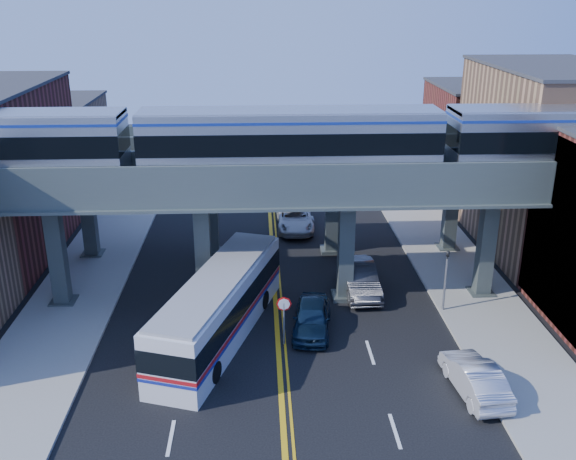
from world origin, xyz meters
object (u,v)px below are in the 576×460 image
object	(u,v)px
car_lane_b	(359,278)
car_lane_d	(294,210)
transit_bus	(219,307)
car_lane_a	(312,317)
transit_train	(290,140)
traffic_signal	(446,274)
stop_sign	(284,313)
car_parked_curb	(475,378)
car_lane_c	(295,219)

from	to	relation	value
car_lane_b	car_lane_d	size ratio (longest dim) A/B	0.90
transit_bus	car_lane_a	xyz separation A→B (m)	(4.74, 0.27, -0.86)
transit_train	traffic_signal	size ratio (longest dim) A/B	11.85
car_lane_b	transit_train	bearing A→B (deg)	-171.77
stop_sign	car_lane_b	bearing A→B (deg)	51.04
stop_sign	traffic_signal	xyz separation A→B (m)	(8.90, 3.00, 0.54)
stop_sign	car_parked_curb	distance (m)	9.42
car_lane_a	car_parked_curb	xyz separation A→B (m)	(6.70, -5.78, -0.03)
transit_train	traffic_signal	world-z (taller)	transit_train
transit_train	car_lane_d	distance (m)	15.82
traffic_signal	car_lane_c	bearing A→B (deg)	118.61
stop_sign	transit_bus	distance (m)	3.39
transit_train	car_parked_curb	world-z (taller)	transit_train
stop_sign	transit_bus	size ratio (longest dim) A/B	0.21
car_lane_a	transit_bus	bearing A→B (deg)	-168.89
stop_sign	traffic_signal	bearing A→B (deg)	18.63
car_lane_d	transit_bus	bearing A→B (deg)	-111.00
stop_sign	car_lane_a	xyz separation A→B (m)	(1.50, 1.26, -0.96)
car_lane_c	transit_bus	bearing A→B (deg)	-106.99
transit_train	car_lane_c	distance (m)	14.41
traffic_signal	car_parked_curb	bearing A→B (deg)	-95.32
transit_train	car_lane_d	xyz separation A→B (m)	(0.96, 13.33, -8.46)
car_lane_d	stop_sign	bearing A→B (deg)	-100.39
stop_sign	car_lane_c	distance (m)	16.66
car_parked_curb	car_lane_c	bearing A→B (deg)	-78.47
traffic_signal	stop_sign	bearing A→B (deg)	-161.37
stop_sign	traffic_signal	size ratio (longest dim) A/B	0.64
transit_bus	car_parked_curb	xyz separation A→B (m)	(11.44, -5.51, -0.89)
car_lane_b	car_lane_c	size ratio (longest dim) A/B	0.96
transit_bus	car_lane_c	world-z (taller)	transit_bus
transit_train	traffic_signal	distance (m)	11.10
transit_train	car_parked_curb	size ratio (longest dim) A/B	10.48
transit_bus	car_lane_c	xyz separation A→B (m)	(4.74, 15.57, -0.88)
stop_sign	car_lane_a	distance (m)	2.18
transit_train	traffic_signal	bearing A→B (deg)	-13.45
traffic_signal	car_lane_b	xyz separation A→B (m)	(-4.26, 2.74, -1.42)
traffic_signal	transit_bus	world-z (taller)	traffic_signal
transit_train	car_lane_a	xyz separation A→B (m)	(0.96, -3.74, -8.52)
car_lane_a	car_lane_d	world-z (taller)	car_lane_d
traffic_signal	car_lane_a	distance (m)	7.75
car_lane_d	car_parked_curb	size ratio (longest dim) A/B	1.27
car_lane_a	car_parked_curb	distance (m)	8.85
car_lane_a	car_lane_b	distance (m)	5.47
stop_sign	car_lane_c	bearing A→B (deg)	84.83
transit_train	transit_bus	world-z (taller)	transit_train
car_lane_b	car_parked_curb	size ratio (longest dim) A/B	1.15
car_lane_b	car_lane_c	world-z (taller)	car_lane_b
transit_train	car_parked_curb	distance (m)	14.92
transit_bus	car_lane_b	distance (m)	9.23
traffic_signal	car_lane_d	size ratio (longest dim) A/B	0.69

